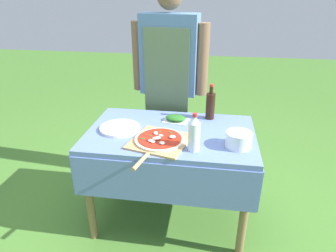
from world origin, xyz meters
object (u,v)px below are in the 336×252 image
at_px(person_cook, 169,75).
at_px(mixing_tub, 239,140).
at_px(prep_table, 171,146).
at_px(water_bottle, 194,133).
at_px(oil_bottle, 210,105).
at_px(plate_stack, 120,128).
at_px(pizza_on_peel, 159,141).
at_px(herb_container, 176,118).

distance_m(person_cook, mixing_tub, 0.89).
bearing_deg(prep_table, water_bottle, -53.16).
bearing_deg(water_bottle, person_cook, 108.65).
bearing_deg(person_cook, oil_bottle, 147.02).
relative_size(oil_bottle, plate_stack, 0.95).
height_order(pizza_on_peel, herb_container, pizza_on_peel).
bearing_deg(mixing_tub, person_cook, 127.42).
height_order(pizza_on_peel, plate_stack, pizza_on_peel).
relative_size(prep_table, person_cook, 0.69).
bearing_deg(oil_bottle, prep_table, -133.91).
bearing_deg(mixing_tub, pizza_on_peel, -177.51).
height_order(oil_bottle, water_bottle, oil_bottle).
distance_m(oil_bottle, mixing_tub, 0.45).
relative_size(person_cook, mixing_tub, 10.41).
height_order(herb_container, plate_stack, herb_container).
distance_m(pizza_on_peel, oil_bottle, 0.54).
distance_m(person_cook, pizza_on_peel, 0.75).
relative_size(herb_container, mixing_tub, 1.19).
height_order(prep_table, mixing_tub, mixing_tub).
xyz_separation_m(prep_table, herb_container, (0.01, 0.18, 0.13)).
xyz_separation_m(person_cook, pizza_on_peel, (0.04, -0.71, -0.23)).
bearing_deg(herb_container, water_bottle, -68.49).
distance_m(water_bottle, herb_container, 0.45).
xyz_separation_m(person_cook, oil_bottle, (0.34, -0.28, -0.14)).
relative_size(oil_bottle, herb_container, 1.39).
height_order(water_bottle, herb_container, water_bottle).
bearing_deg(oil_bottle, mixing_tub, -65.82).
height_order(pizza_on_peel, oil_bottle, oil_bottle).
xyz_separation_m(oil_bottle, water_bottle, (-0.08, -0.49, 0.01)).
xyz_separation_m(pizza_on_peel, plate_stack, (-0.30, 0.15, -0.00)).
xyz_separation_m(prep_table, oil_bottle, (0.25, 0.26, 0.22)).
height_order(water_bottle, plate_stack, water_bottle).
bearing_deg(person_cook, herb_container, 111.61).
bearing_deg(oil_bottle, plate_stack, -154.82).
xyz_separation_m(prep_table, plate_stack, (-0.35, -0.02, 0.12)).
xyz_separation_m(prep_table, person_cook, (-0.09, 0.55, 0.36)).
bearing_deg(prep_table, plate_stack, -176.72).
xyz_separation_m(herb_container, mixing_tub, (0.43, -0.32, 0.03)).
relative_size(herb_container, plate_stack, 0.69).
bearing_deg(plate_stack, mixing_tub, -9.02).
bearing_deg(oil_bottle, person_cook, 140.79).
bearing_deg(prep_table, person_cook, 99.37).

